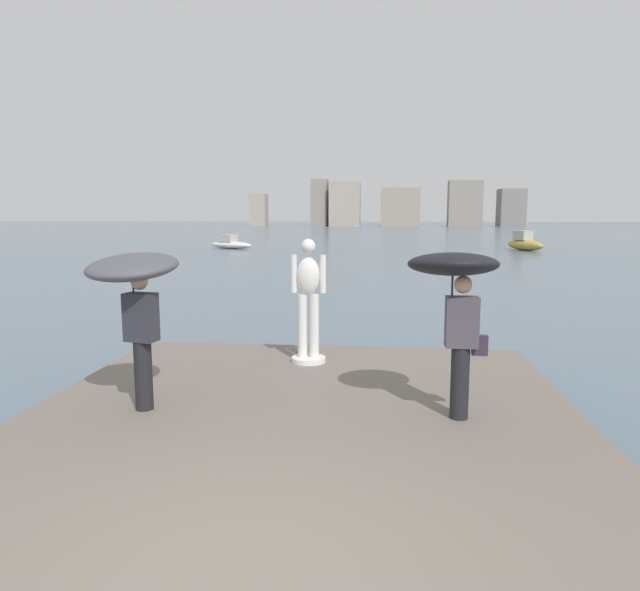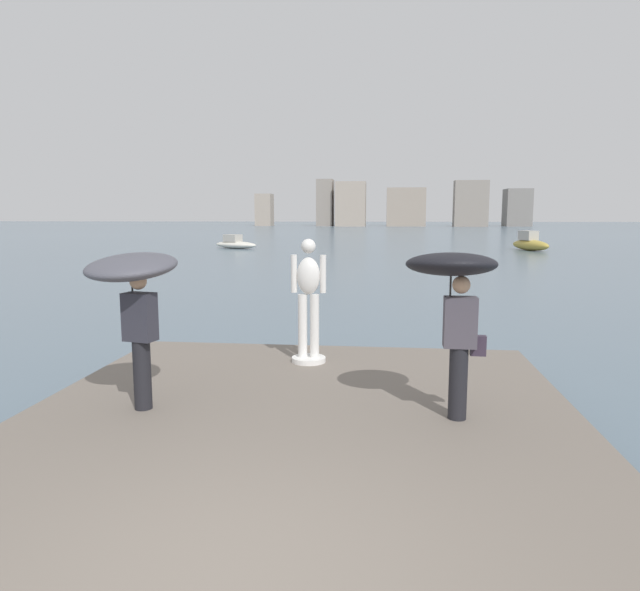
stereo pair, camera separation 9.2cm
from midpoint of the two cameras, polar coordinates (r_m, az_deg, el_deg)
ground_plane at (r=43.57m, az=5.08°, el=4.27°), size 400.00×400.00×0.00m
pier at (r=6.14m, az=-3.42°, el=-17.38°), size 6.92×9.99×0.40m
statue_white_figure at (r=9.42m, az=-0.87°, el=-0.64°), size 0.58×0.57×2.05m
onlooker_left at (r=7.44m, az=-17.73°, el=1.19°), size 1.35×1.37×2.02m
onlooker_right at (r=6.91m, az=13.52°, el=1.00°), size 1.08×1.10×2.04m
boat_mid at (r=49.06m, az=20.21°, el=4.89°), size 2.70×4.72×1.57m
boat_far at (r=49.30m, az=-8.38°, el=5.13°), size 4.47×3.14×1.18m
distant_skyline at (r=146.89m, az=7.72°, el=8.85°), size 69.20×10.56×11.75m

